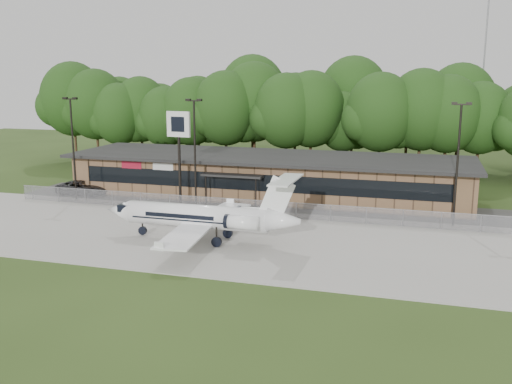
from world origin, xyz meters
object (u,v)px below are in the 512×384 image
(suv, at_px, (83,188))
(pole_sign, at_px, (179,134))
(business_jet, at_px, (204,218))
(terminal, at_px, (268,175))

(suv, bearing_deg, pole_sign, -100.67)
(business_jet, xyz_separation_m, pole_sign, (-6.61, 10.36, 5.02))
(suv, bearing_deg, business_jet, -124.68)
(terminal, distance_m, pole_sign, 10.89)
(business_jet, bearing_deg, suv, 146.61)
(terminal, relative_size, pole_sign, 4.54)
(business_jet, relative_size, pole_sign, 1.73)
(pole_sign, bearing_deg, suv, 176.46)
(terminal, height_order, suv, terminal)
(terminal, xyz_separation_m, suv, (-18.77, -5.11, -1.41))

